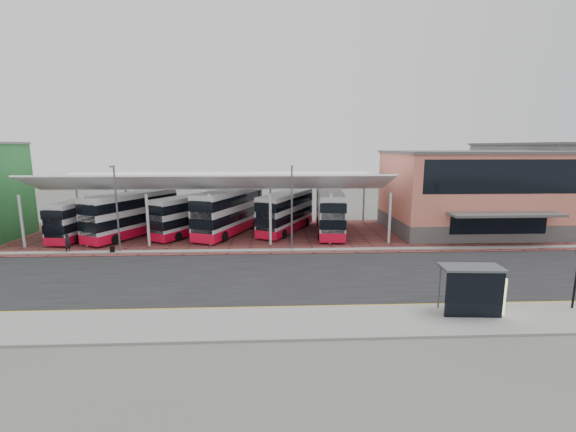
# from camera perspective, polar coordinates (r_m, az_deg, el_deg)

# --- Properties ---
(ground) EXTENTS (140.00, 140.00, 0.00)m
(ground) POSITION_cam_1_polar(r_m,az_deg,el_deg) (30.61, -2.58, -8.32)
(ground) COLOR #50534E
(road) EXTENTS (120.00, 14.00, 0.02)m
(road) POSITION_cam_1_polar(r_m,az_deg,el_deg) (29.67, -2.58, -8.91)
(road) COLOR black
(road) RESTS_ON ground
(forecourt) EXTENTS (72.00, 16.00, 0.06)m
(forecourt) POSITION_cam_1_polar(r_m,az_deg,el_deg) (43.17, 0.07, -2.74)
(forecourt) COLOR brown
(forecourt) RESTS_ON ground
(sidewalk) EXTENTS (120.00, 4.00, 0.14)m
(sidewalk) POSITION_cam_1_polar(r_m,az_deg,el_deg) (22.24, -2.57, -15.56)
(sidewalk) COLOR slate
(sidewalk) RESTS_ON ground
(north_kerb) EXTENTS (120.00, 0.80, 0.14)m
(north_kerb) POSITION_cam_1_polar(r_m,az_deg,el_deg) (36.53, -2.59, -5.11)
(north_kerb) COLOR slate
(north_kerb) RESTS_ON ground
(yellow_line_near) EXTENTS (120.00, 0.12, 0.01)m
(yellow_line_near) POSITION_cam_1_polar(r_m,az_deg,el_deg) (24.07, -2.57, -13.58)
(yellow_line_near) COLOR #BB9F11
(yellow_line_near) RESTS_ON road
(yellow_line_far) EXTENTS (120.00, 0.12, 0.01)m
(yellow_line_far) POSITION_cam_1_polar(r_m,az_deg,el_deg) (24.35, -2.57, -13.29)
(yellow_line_far) COLOR #BB9F11
(yellow_line_far) RESTS_ON road
(canopy) EXTENTS (37.00, 11.63, 7.07)m
(canopy) POSITION_cam_1_polar(r_m,az_deg,el_deg) (43.56, -10.60, 4.89)
(canopy) COLOR silver
(canopy) RESTS_ON ground
(terminal) EXTENTS (18.40, 14.40, 9.25)m
(terminal) POSITION_cam_1_polar(r_m,az_deg,el_deg) (48.95, 25.44, 3.31)
(terminal) COLOR #514E4C
(terminal) RESTS_ON ground
(lamp_west) EXTENTS (0.16, 0.90, 8.07)m
(lamp_west) POSITION_cam_1_polar(r_m,az_deg,el_deg) (38.37, -24.05, 1.30)
(lamp_west) COLOR #4F5256
(lamp_west) RESTS_ON ground
(lamp_east) EXTENTS (0.16, 0.90, 8.07)m
(lamp_east) POSITION_cam_1_polar(r_m,az_deg,el_deg) (35.75, 0.57, 1.60)
(lamp_east) COLOR #4F5256
(lamp_east) RESTS_ON ground
(bus_0) EXTENTS (3.63, 10.21, 4.12)m
(bus_0) POSITION_cam_1_polar(r_m,az_deg,el_deg) (47.24, -27.95, -0.25)
(bus_0) COLOR #BEBDC0
(bus_0) RESTS_ON forecourt
(bus_1) EXTENTS (7.53, 11.45, 4.74)m
(bus_1) POSITION_cam_1_polar(r_m,az_deg,el_deg) (45.34, -22.04, 0.20)
(bus_1) COLOR #BEBDC0
(bus_1) RESTS_ON forecourt
(bus_2) EXTENTS (7.43, 10.29, 4.34)m
(bus_2) POSITION_cam_1_polar(r_m,az_deg,el_deg) (44.38, -14.22, 0.18)
(bus_2) COLOR #BEBDC0
(bus_2) RESTS_ON forecourt
(bus_3) EXTENTS (7.06, 12.17, 4.95)m
(bus_3) POSITION_cam_1_polar(r_m,az_deg,el_deg) (43.77, -8.65, 0.65)
(bus_3) COLOR #BEBDC0
(bus_3) RESTS_ON forecourt
(bus_4) EXTENTS (6.99, 10.90, 4.49)m
(bus_4) POSITION_cam_1_polar(r_m,az_deg,el_deg) (44.33, -0.28, 0.59)
(bus_4) COLOR #BEBDC0
(bus_4) RESTS_ON forecourt
(bus_5) EXTENTS (3.81, 11.71, 4.74)m
(bus_5) POSITION_cam_1_polar(r_m,az_deg,el_deg) (43.85, 6.27, 0.58)
(bus_5) COLOR #BEBDC0
(bus_5) RESTS_ON forecourt
(pedestrian) EXTENTS (0.62, 0.75, 1.75)m
(pedestrian) POSITION_cam_1_polar(r_m,az_deg,el_deg) (41.04, -29.84, -3.52)
(pedestrian) COLOR black
(pedestrian) RESTS_ON forecourt
(suitcase) EXTENTS (0.37, 0.26, 0.63)m
(suitcase) POSITION_cam_1_polar(r_m,az_deg,el_deg) (39.10, -24.58, -4.55)
(suitcase) COLOR black
(suitcase) RESTS_ON forecourt
(bus_shelter) EXTENTS (3.62, 1.86, 2.81)m
(bus_shelter) POSITION_cam_1_polar(r_m,az_deg,el_deg) (24.87, 26.30, -9.26)
(bus_shelter) COLOR black
(bus_shelter) RESTS_ON sidewalk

